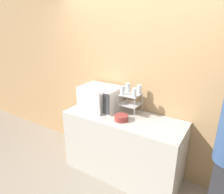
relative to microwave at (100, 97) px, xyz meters
The scene contains 10 objects.
ground_plane 1.23m from the microwave, 42.64° to the right, with size 12.00×12.00×0.00m, color gray.
wall_back 0.56m from the microwave, 32.74° to the left, with size 8.00×0.06×2.60m.
counter 0.76m from the microwave, 10.49° to the right, with size 1.64×0.64×0.91m.
microwave is the anchor object (origin of this frame).
dish_rack 0.47m from the microwave, ahead, with size 0.26×0.25×0.29m.
glass_front_left 0.42m from the microwave, ahead, with size 0.06×0.06×0.12m.
glass_back_right 0.60m from the microwave, 14.05° to the left, with size 0.06×0.06×0.12m.
glass_front_right 0.58m from the microwave, ahead, with size 0.06×0.06×0.12m.
glass_back_left 0.44m from the microwave, 20.05° to the left, with size 0.06×0.06×0.12m.
bowl 0.52m from the microwave, 22.18° to the right, with size 0.18×0.18×0.07m.
Camera 1 is at (1.17, -1.82, 2.09)m, focal length 32.00 mm.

